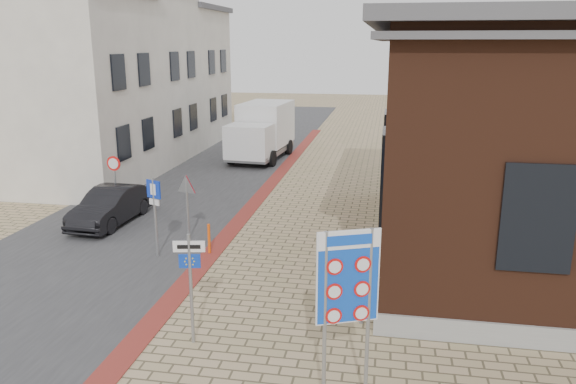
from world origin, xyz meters
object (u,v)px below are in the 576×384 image
Objects in this scene: sedan at (111,206)px; box_truck at (262,131)px; essen_sign at (190,272)px; border_sign at (348,280)px; bollard at (209,239)px; parking_sign at (154,204)px.

sedan is 0.66× the size of box_truck.
box_truck is at bearing 87.83° from essen_sign.
border_sign reaches higher than essen_sign.
sedan reaches higher than bollard.
border_sign is (6.13, -20.73, 0.77)m from box_truck.
box_truck is (2.69, 12.04, 0.90)m from sedan.
parking_sign is (2.82, -2.70, 0.98)m from sedan.
parking_sign is (0.13, -14.73, 0.08)m from box_truck.
box_truck is at bearing 80.03° from sedan.
parking_sign is at bearing -160.84° from bollard.
box_truck is at bearing 96.30° from bollard.
bollard is (4.26, -2.20, -0.17)m from sedan.
parking_sign is (-6.00, 6.00, -0.69)m from border_sign.
box_truck is 19.46m from essen_sign.
box_truck is at bearing 114.43° from parking_sign.
border_sign is 8.51m from parking_sign.
essen_sign is at bearing -75.90° from bollard.
sedan is 12.37m from box_truck.
sedan is at bearing 152.75° from bollard.
parking_sign is at bearing -41.04° from sedan.
sedan is 9.14m from essen_sign.
box_truck is 6.36× the size of bollard.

